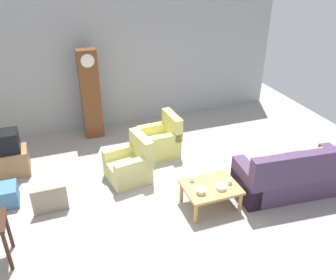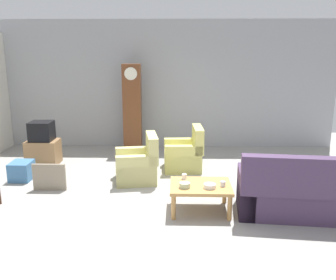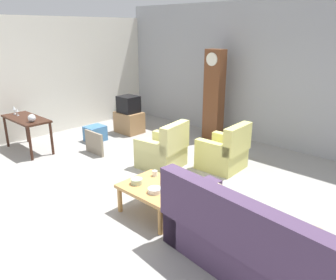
{
  "view_description": "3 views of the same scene",
  "coord_description": "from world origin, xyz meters",
  "px_view_note": "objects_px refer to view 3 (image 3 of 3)",
  "views": [
    {
      "loc": [
        -1.84,
        -4.92,
        4.15
      ],
      "look_at": [
        0.17,
        0.58,
        0.92
      ],
      "focal_mm": 37.86,
      "sensor_mm": 36.0,
      "label": 1
    },
    {
      "loc": [
        0.25,
        -5.96,
        2.57
      ],
      "look_at": [
        0.06,
        0.76,
        0.86
      ],
      "focal_mm": 39.88,
      "sensor_mm": 36.0,
      "label": 2
    },
    {
      "loc": [
        3.7,
        -3.42,
        2.61
      ],
      "look_at": [
        0.19,
        0.28,
        0.87
      ],
      "focal_mm": 35.38,
      "sensor_mm": 36.0,
      "label": 3
    }
  ],
  "objects_px": {
    "armchair_olive_near": "(163,152)",
    "grandfather_clock": "(214,95)",
    "storage_box_blue": "(95,133)",
    "console_table_dark": "(26,123)",
    "cup_white_porcelain": "(155,173)",
    "framed_picture_leaning": "(94,143)",
    "couch_floral": "(249,245)",
    "tv_crt": "(129,104)",
    "wine_glass_mid": "(17,111)",
    "bowl_shallow_green": "(137,181)",
    "cup_blue_rimmed": "(170,193)",
    "armchair_olive_far": "(224,154)",
    "tv_stand_cabinet": "(129,122)",
    "wine_glass_tall": "(14,109)",
    "coffee_table_wood": "(155,190)",
    "glass_dome_cloche": "(32,118)",
    "bowl_white_stacked": "(155,190)"
  },
  "relations": [
    {
      "from": "tv_crt",
      "to": "couch_floral",
      "type": "bearing_deg",
      "value": -26.55
    },
    {
      "from": "storage_box_blue",
      "to": "grandfather_clock",
      "type": "bearing_deg",
      "value": 47.27
    },
    {
      "from": "grandfather_clock",
      "to": "wine_glass_mid",
      "type": "distance_m",
      "value": 4.5
    },
    {
      "from": "console_table_dark",
      "to": "tv_crt",
      "type": "height_order",
      "value": "tv_crt"
    },
    {
      "from": "cup_white_porcelain",
      "to": "bowl_shallow_green",
      "type": "distance_m",
      "value": 0.37
    },
    {
      "from": "framed_picture_leaning",
      "to": "bowl_white_stacked",
      "type": "relative_size",
      "value": 3.19
    },
    {
      "from": "storage_box_blue",
      "to": "console_table_dark",
      "type": "bearing_deg",
      "value": -109.8
    },
    {
      "from": "armchair_olive_far",
      "to": "framed_picture_leaning",
      "type": "distance_m",
      "value": 2.79
    },
    {
      "from": "framed_picture_leaning",
      "to": "storage_box_blue",
      "type": "bearing_deg",
      "value": 144.18
    },
    {
      "from": "armchair_olive_near",
      "to": "console_table_dark",
      "type": "bearing_deg",
      "value": -153.53
    },
    {
      "from": "storage_box_blue",
      "to": "tv_stand_cabinet",
      "type": "bearing_deg",
      "value": 85.63
    },
    {
      "from": "tv_stand_cabinet",
      "to": "framed_picture_leaning",
      "type": "relative_size",
      "value": 1.13
    },
    {
      "from": "couch_floral",
      "to": "tv_crt",
      "type": "bearing_deg",
      "value": 153.45
    },
    {
      "from": "framed_picture_leaning",
      "to": "bowl_white_stacked",
      "type": "height_order",
      "value": "bowl_white_stacked"
    },
    {
      "from": "couch_floral",
      "to": "wine_glass_mid",
      "type": "xyz_separation_m",
      "value": [
        -5.87,
        0.04,
        0.51
      ]
    },
    {
      "from": "framed_picture_leaning",
      "to": "cup_blue_rimmed",
      "type": "bearing_deg",
      "value": -15.73
    },
    {
      "from": "glass_dome_cloche",
      "to": "bowl_white_stacked",
      "type": "relative_size",
      "value": 0.85
    },
    {
      "from": "bowl_shallow_green",
      "to": "tv_stand_cabinet",
      "type": "bearing_deg",
      "value": 141.51
    },
    {
      "from": "storage_box_blue",
      "to": "tv_crt",
      "type": "bearing_deg",
      "value": 85.63
    },
    {
      "from": "console_table_dark",
      "to": "cup_white_porcelain",
      "type": "height_order",
      "value": "console_table_dark"
    },
    {
      "from": "framed_picture_leaning",
      "to": "storage_box_blue",
      "type": "height_order",
      "value": "framed_picture_leaning"
    },
    {
      "from": "console_table_dark",
      "to": "tv_crt",
      "type": "xyz_separation_m",
      "value": [
        0.58,
        2.41,
        0.11
      ]
    },
    {
      "from": "armchair_olive_near",
      "to": "grandfather_clock",
      "type": "xyz_separation_m",
      "value": [
        -0.36,
        2.11,
        0.77
      ]
    },
    {
      "from": "storage_box_blue",
      "to": "wine_glass_tall",
      "type": "relative_size",
      "value": 2.29
    },
    {
      "from": "couch_floral",
      "to": "tv_crt",
      "type": "distance_m",
      "value": 5.6
    },
    {
      "from": "tv_stand_cabinet",
      "to": "bowl_white_stacked",
      "type": "xyz_separation_m",
      "value": [
        3.49,
        -2.48,
        0.2
      ]
    },
    {
      "from": "armchair_olive_far",
      "to": "tv_crt",
      "type": "xyz_separation_m",
      "value": [
        -3.14,
        0.27,
        0.44
      ]
    },
    {
      "from": "armchair_olive_near",
      "to": "armchair_olive_far",
      "type": "distance_m",
      "value": 1.18
    },
    {
      "from": "couch_floral",
      "to": "cup_blue_rimmed",
      "type": "height_order",
      "value": "couch_floral"
    },
    {
      "from": "couch_floral",
      "to": "armchair_olive_far",
      "type": "xyz_separation_m",
      "value": [
        -1.85,
        2.22,
        -0.05
      ]
    },
    {
      "from": "cup_white_porcelain",
      "to": "couch_floral",
      "type": "bearing_deg",
      "value": -11.99
    },
    {
      "from": "console_table_dark",
      "to": "cup_white_porcelain",
      "type": "bearing_deg",
      "value": 4.97
    },
    {
      "from": "grandfather_clock",
      "to": "bowl_white_stacked",
      "type": "height_order",
      "value": "grandfather_clock"
    },
    {
      "from": "cup_blue_rimmed",
      "to": "bowl_shallow_green",
      "type": "height_order",
      "value": "cup_blue_rimmed"
    },
    {
      "from": "console_table_dark",
      "to": "cup_blue_rimmed",
      "type": "bearing_deg",
      "value": 0.21
    },
    {
      "from": "cup_white_porcelain",
      "to": "storage_box_blue",
      "type": "bearing_deg",
      "value": 161.2
    },
    {
      "from": "armchair_olive_far",
      "to": "tv_stand_cabinet",
      "type": "height_order",
      "value": "armchair_olive_far"
    },
    {
      "from": "tv_stand_cabinet",
      "to": "tv_crt",
      "type": "height_order",
      "value": "tv_crt"
    },
    {
      "from": "couch_floral",
      "to": "storage_box_blue",
      "type": "xyz_separation_m",
      "value": [
        -5.07,
        1.48,
        -0.17
      ]
    },
    {
      "from": "framed_picture_leaning",
      "to": "wine_glass_mid",
      "type": "distance_m",
      "value": 1.89
    },
    {
      "from": "coffee_table_wood",
      "to": "console_table_dark",
      "type": "xyz_separation_m",
      "value": [
        -3.94,
        -0.08,
        0.27
      ]
    },
    {
      "from": "cup_white_porcelain",
      "to": "grandfather_clock",
      "type": "bearing_deg",
      "value": 111.1
    },
    {
      "from": "console_table_dark",
      "to": "glass_dome_cloche",
      "type": "bearing_deg",
      "value": -6.97
    },
    {
      "from": "armchair_olive_near",
      "to": "bowl_shallow_green",
      "type": "xyz_separation_m",
      "value": [
        0.88,
        -1.45,
        0.17
      ]
    },
    {
      "from": "tv_crt",
      "to": "bowl_shallow_green",
      "type": "height_order",
      "value": "tv_crt"
    },
    {
      "from": "tv_crt",
      "to": "armchair_olive_far",
      "type": "bearing_deg",
      "value": -4.97
    },
    {
      "from": "couch_floral",
      "to": "bowl_shallow_green",
      "type": "height_order",
      "value": "couch_floral"
    },
    {
      "from": "armchair_olive_near",
      "to": "coffee_table_wood",
      "type": "relative_size",
      "value": 0.96
    },
    {
      "from": "console_table_dark",
      "to": "framed_picture_leaning",
      "type": "distance_m",
      "value": 1.57
    },
    {
      "from": "grandfather_clock",
      "to": "storage_box_blue",
      "type": "xyz_separation_m",
      "value": [
        -1.95,
        -2.11,
        -0.9
      ]
    }
  ]
}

